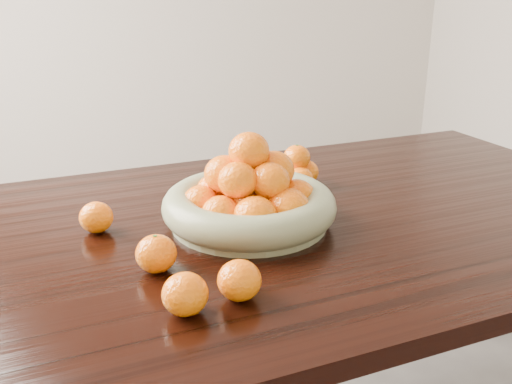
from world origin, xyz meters
name	(u,v)px	position (x,y,z in m)	size (l,w,h in m)	color
dining_table	(248,260)	(0.00, 0.00, 0.66)	(2.00, 1.00, 0.75)	black
fruit_bowl	(250,199)	(0.00, 0.00, 0.81)	(0.38, 0.38, 0.21)	gray
orange_pyramid	(296,170)	(0.21, 0.18, 0.79)	(0.13, 0.13, 0.11)	orange
loose_orange_0	(156,254)	(-0.24, -0.14, 0.79)	(0.08, 0.08, 0.07)	orange
loose_orange_1	(185,294)	(-0.23, -0.30, 0.79)	(0.08, 0.08, 0.07)	orange
loose_orange_2	(239,280)	(-0.13, -0.29, 0.78)	(0.07, 0.07, 0.07)	orange
loose_orange_3	(96,217)	(-0.31, 0.09, 0.78)	(0.07, 0.07, 0.07)	orange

